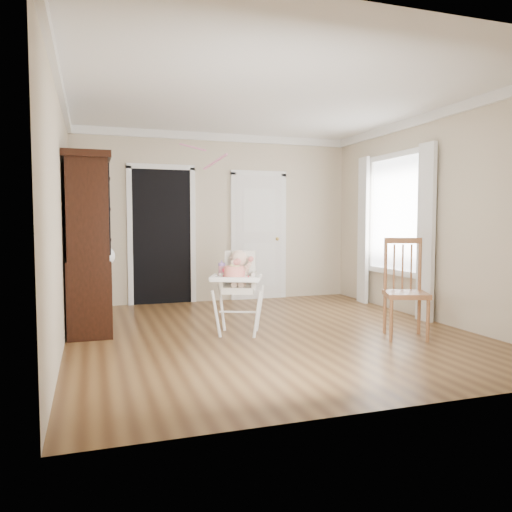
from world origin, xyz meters
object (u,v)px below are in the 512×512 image
object	(u,v)px
high_chair	(239,282)
dining_chair	(405,291)
sippy_cup	(222,269)
china_cabinet	(89,244)
cake	(234,272)

from	to	relation	value
high_chair	dining_chair	size ratio (longest dim) A/B	0.88
sippy_cup	dining_chair	bearing A→B (deg)	-20.53
china_cabinet	dining_chair	world-z (taller)	china_cabinet
sippy_cup	china_cabinet	xyz separation A→B (m)	(-1.42, 0.74, 0.27)
high_chair	sippy_cup	xyz separation A→B (m)	(-0.20, 0.00, 0.16)
cake	dining_chair	distance (m)	1.93
high_chair	cake	world-z (taller)	high_chair
dining_chair	china_cabinet	bearing A→B (deg)	179.37
sippy_cup	china_cabinet	size ratio (longest dim) A/B	0.09
cake	dining_chair	bearing A→B (deg)	-15.23
sippy_cup	china_cabinet	world-z (taller)	china_cabinet
cake	china_cabinet	size ratio (longest dim) A/B	0.14
cake	china_cabinet	xyz separation A→B (m)	(-1.50, 0.96, 0.29)
dining_chair	sippy_cup	bearing A→B (deg)	-177.60
high_chair	cake	bearing A→B (deg)	-94.94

